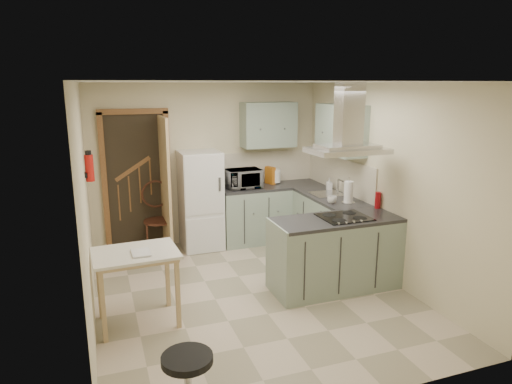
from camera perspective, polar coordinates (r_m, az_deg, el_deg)
name	(u,v)px	position (r m, az deg, el deg)	size (l,w,h in m)	color
floor	(252,293)	(5.67, -0.50, -12.57)	(4.20, 4.20, 0.00)	#C5B299
ceiling	(252,82)	(5.10, -0.56, 13.60)	(4.20, 4.20, 0.00)	silver
back_wall	(208,164)	(7.22, -6.03, 3.50)	(3.60, 3.60, 0.00)	beige
left_wall	(85,207)	(4.97, -20.54, -1.83)	(4.20, 4.20, 0.00)	beige
right_wall	(384,182)	(6.06, 15.76, 1.16)	(4.20, 4.20, 0.00)	beige
doorway	(137,182)	(7.05, -14.64, 1.25)	(1.10, 0.12, 2.10)	brown
fridge	(201,200)	(6.99, -6.93, -1.04)	(0.60, 0.60, 1.50)	white
counter_back	(254,214)	(7.30, -0.27, -2.76)	(1.08, 0.60, 0.90)	#9EB2A0
counter_right	(320,220)	(7.03, 8.06, -3.53)	(0.60, 1.95, 0.90)	#9EB2A0
splashback	(265,167)	(7.51, 1.15, 3.18)	(1.68, 0.02, 0.50)	beige
wall_cabinet_back	(268,125)	(7.26, 1.57, 8.40)	(0.85, 0.35, 0.70)	#9EB2A0
wall_cabinet_right	(341,130)	(6.58, 10.55, 7.67)	(0.35, 0.90, 0.70)	#9EB2A0
peninsula	(335,253)	(5.73, 9.90, -7.56)	(1.55, 0.65, 0.90)	#9EB2A0
hob	(344,217)	(5.64, 10.97, -3.09)	(0.58, 0.50, 0.01)	black
extractor_hood	(347,150)	(5.47, 11.35, 5.13)	(0.90, 0.55, 0.10)	silver
sink	(327,194)	(6.77, 8.87, -0.24)	(0.45, 0.40, 0.01)	silver
fire_extinguisher	(89,168)	(5.80, -20.10, 2.83)	(0.10, 0.10, 0.32)	#B2140F
drop_leaf_table	(138,288)	(5.04, -14.58, -11.49)	(0.85, 0.64, 0.80)	#DDB188
bentwood_chair	(158,221)	(6.95, -12.12, -3.58)	(0.43, 0.43, 0.97)	#4D2519
microwave	(243,179)	(7.07, -1.59, 1.68)	(0.53, 0.36, 0.29)	black
kettle	(275,176)	(7.40, 2.43, 2.02)	(0.17, 0.17, 0.25)	white
cereal_box	(270,175)	(7.37, 1.78, 2.10)	(0.07, 0.18, 0.28)	#C66917
soap_bottle	(329,184)	(7.03, 9.14, 0.99)	(0.08, 0.08, 0.18)	#B7B8C4
paper_towel	(349,192)	(6.30, 11.50, 0.02)	(0.12, 0.12, 0.31)	white
cup	(332,200)	(6.26, 9.48, -0.97)	(0.13, 0.13, 0.10)	silver
red_bottle	(378,200)	(6.12, 14.98, -1.00)	(0.07, 0.07, 0.21)	#A00D13
book	(131,250)	(4.79, -15.32, -6.96)	(0.18, 0.25, 0.11)	#9C3440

